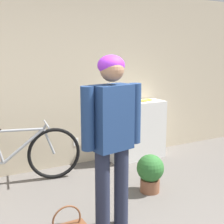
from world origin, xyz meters
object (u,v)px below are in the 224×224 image
at_px(person, 112,129).
at_px(banana, 143,100).
at_px(bicycle, 13,156).
at_px(potted_plant, 150,171).

bearing_deg(person, banana, 37.86).
bearing_deg(bicycle, banana, 10.39).
relative_size(bicycle, banana, 5.16).
relative_size(banana, potted_plant, 0.71).
distance_m(bicycle, banana, 2.13).
height_order(bicycle, potted_plant, bicycle).
height_order(bicycle, banana, banana).
bearing_deg(potted_plant, bicycle, 144.28).
bearing_deg(banana, person, -131.90).
bearing_deg(banana, bicycle, -178.39).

